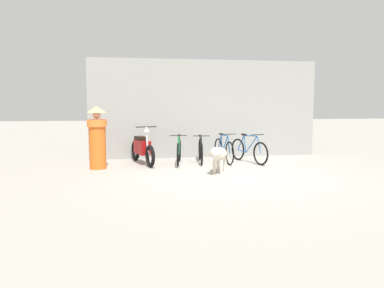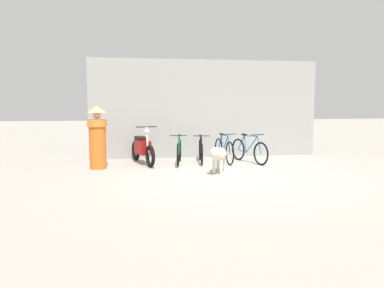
{
  "view_description": "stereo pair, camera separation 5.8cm",
  "coord_description": "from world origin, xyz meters",
  "px_view_note": "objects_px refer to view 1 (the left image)",
  "views": [
    {
      "loc": [
        -2.39,
        -8.38,
        1.69
      ],
      "look_at": [
        -0.79,
        1.07,
        0.65
      ],
      "focal_mm": 35.0,
      "sensor_mm": 36.0,
      "label": 1
    },
    {
      "loc": [
        -2.34,
        -8.39,
        1.69
      ],
      "look_at": [
        -0.79,
        1.07,
        0.65
      ],
      "focal_mm": 35.0,
      "sensor_mm": 36.0,
      "label": 2
    }
  ],
  "objects_px": {
    "bicycle_3": "(249,151)",
    "bicycle_1": "(201,151)",
    "motorcycle": "(142,149)",
    "stray_dog": "(219,155)",
    "bicycle_2": "(224,150)",
    "bicycle_0": "(179,151)",
    "person_in_robes": "(97,136)"
  },
  "relations": [
    {
      "from": "stray_dog",
      "to": "bicycle_0",
      "type": "bearing_deg",
      "value": -128.54
    },
    {
      "from": "bicycle_3",
      "to": "bicycle_1",
      "type": "bearing_deg",
      "value": -118.12
    },
    {
      "from": "bicycle_2",
      "to": "bicycle_3",
      "type": "distance_m",
      "value": 0.72
    },
    {
      "from": "bicycle_3",
      "to": "motorcycle",
      "type": "distance_m",
      "value": 3.04
    },
    {
      "from": "bicycle_0",
      "to": "bicycle_3",
      "type": "height_order",
      "value": "bicycle_3"
    },
    {
      "from": "bicycle_1",
      "to": "bicycle_2",
      "type": "xyz_separation_m",
      "value": [
        0.66,
        -0.1,
        0.02
      ]
    },
    {
      "from": "bicycle_1",
      "to": "bicycle_2",
      "type": "height_order",
      "value": "bicycle_2"
    },
    {
      "from": "bicycle_2",
      "to": "bicycle_3",
      "type": "height_order",
      "value": "bicycle_2"
    },
    {
      "from": "bicycle_1",
      "to": "stray_dog",
      "type": "height_order",
      "value": "bicycle_1"
    },
    {
      "from": "bicycle_0",
      "to": "bicycle_2",
      "type": "distance_m",
      "value": 1.3
    },
    {
      "from": "motorcycle",
      "to": "stray_dog",
      "type": "xyz_separation_m",
      "value": [
        1.78,
        -1.76,
        0.03
      ]
    },
    {
      "from": "bicycle_1",
      "to": "bicycle_3",
      "type": "distance_m",
      "value": 1.38
    },
    {
      "from": "bicycle_3",
      "to": "stray_dog",
      "type": "relative_size",
      "value": 1.43
    },
    {
      "from": "motorcycle",
      "to": "bicycle_1",
      "type": "bearing_deg",
      "value": 73.35
    },
    {
      "from": "bicycle_0",
      "to": "bicycle_1",
      "type": "distance_m",
      "value": 0.66
    },
    {
      "from": "motorcycle",
      "to": "bicycle_3",
      "type": "bearing_deg",
      "value": 69.2
    },
    {
      "from": "motorcycle",
      "to": "person_in_robes",
      "type": "height_order",
      "value": "person_in_robes"
    },
    {
      "from": "bicycle_0",
      "to": "bicycle_3",
      "type": "xyz_separation_m",
      "value": [
        2.01,
        -0.11,
        -0.0
      ]
    },
    {
      "from": "bicycle_1",
      "to": "bicycle_3",
      "type": "height_order",
      "value": "bicycle_3"
    },
    {
      "from": "bicycle_1",
      "to": "bicycle_2",
      "type": "bearing_deg",
      "value": 88.63
    },
    {
      "from": "stray_dog",
      "to": "bicycle_2",
      "type": "bearing_deg",
      "value": -172.42
    },
    {
      "from": "bicycle_0",
      "to": "bicycle_3",
      "type": "bearing_deg",
      "value": 97.42
    },
    {
      "from": "bicycle_2",
      "to": "person_in_robes",
      "type": "relative_size",
      "value": 1.0
    },
    {
      "from": "bicycle_3",
      "to": "stray_dog",
      "type": "height_order",
      "value": "bicycle_3"
    },
    {
      "from": "bicycle_1",
      "to": "stray_dog",
      "type": "relative_size",
      "value": 1.39
    },
    {
      "from": "bicycle_0",
      "to": "person_in_robes",
      "type": "bearing_deg",
      "value": -67.93
    },
    {
      "from": "motorcycle",
      "to": "person_in_robes",
      "type": "bearing_deg",
      "value": -78.09
    },
    {
      "from": "bicycle_3",
      "to": "person_in_robes",
      "type": "distance_m",
      "value": 4.24
    },
    {
      "from": "motorcycle",
      "to": "person_in_robes",
      "type": "xyz_separation_m",
      "value": [
        -1.17,
        -0.61,
        0.43
      ]
    },
    {
      "from": "bicycle_2",
      "to": "stray_dog",
      "type": "height_order",
      "value": "bicycle_2"
    },
    {
      "from": "bicycle_1",
      "to": "stray_dog",
      "type": "distance_m",
      "value": 1.74
    },
    {
      "from": "bicycle_2",
      "to": "motorcycle",
      "type": "xyz_separation_m",
      "value": [
        -2.32,
        0.13,
        0.07
      ]
    }
  ]
}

